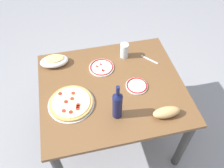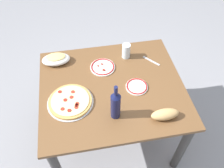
{
  "view_description": "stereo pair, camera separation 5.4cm",
  "coord_description": "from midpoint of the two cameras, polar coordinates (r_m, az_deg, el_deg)",
  "views": [
    {
      "loc": [
        -0.27,
        -1.17,
        2.18
      ],
      "look_at": [
        0.0,
        0.0,
        0.77
      ],
      "focal_mm": 37.69,
      "sensor_mm": 36.0,
      "label": 1
    },
    {
      "loc": [
        -0.21,
        -1.18,
        2.18
      ],
      "look_at": [
        0.0,
        0.0,
        0.77
      ],
      "focal_mm": 37.69,
      "sensor_mm": 36.0,
      "label": 2
    }
  ],
  "objects": [
    {
      "name": "ground_plane",
      "position": [
        2.49,
        -0.64,
        -11.63
      ],
      "size": [
        8.0,
        8.0,
        0.0
      ],
      "primitive_type": "plane",
      "color": "gray",
      "rests_on": "ground"
    },
    {
      "name": "pepperoni_pizza",
      "position": [
        1.79,
        -10.77,
        -4.53
      ],
      "size": [
        0.35,
        0.35,
        0.03
      ],
      "color": "#B7B7BC",
      "rests_on": "dining_table"
    },
    {
      "name": "side_plate_far",
      "position": [
        1.87,
        5.2,
        -0.42
      ],
      "size": [
        0.18,
        0.18,
        0.02
      ],
      "color": "white",
      "rests_on": "dining_table"
    },
    {
      "name": "baked_pasta_dish",
      "position": [
        2.08,
        -14.6,
        5.49
      ],
      "size": [
        0.24,
        0.15,
        0.08
      ],
      "color": "white",
      "rests_on": "dining_table"
    },
    {
      "name": "bread_loaf",
      "position": [
        1.72,
        12.2,
        -6.75
      ],
      "size": [
        0.2,
        0.09,
        0.08
      ],
      "primitive_type": "ellipsoid",
      "color": "tan",
      "rests_on": "dining_table"
    },
    {
      "name": "fork_right",
      "position": [
        2.1,
        8.36,
        5.85
      ],
      "size": [
        0.12,
        0.14,
        0.0
      ],
      "primitive_type": "cube",
      "rotation": [
        0.0,
        0.0,
        2.27
      ],
      "color": "#B7B7BC",
      "rests_on": "dining_table"
    },
    {
      "name": "side_plate_near",
      "position": [
        2.01,
        -3.34,
        4.05
      ],
      "size": [
        0.21,
        0.21,
        0.02
      ],
      "color": "white",
      "rests_on": "dining_table"
    },
    {
      "name": "wine_bottle",
      "position": [
        1.61,
        0.34,
        -5.01
      ],
      "size": [
        0.07,
        0.07,
        0.32
      ],
      "color": "#141942",
      "rests_on": "dining_table"
    },
    {
      "name": "water_glass",
      "position": [
        2.07,
        2.26,
        8.1
      ],
      "size": [
        0.07,
        0.07,
        0.13
      ],
      "primitive_type": "cylinder",
      "color": "silver",
      "rests_on": "dining_table"
    },
    {
      "name": "dining_table",
      "position": [
        1.97,
        -0.79,
        -2.9
      ],
      "size": [
        1.14,
        1.0,
        0.74
      ],
      "color": "brown",
      "rests_on": "ground"
    }
  ]
}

